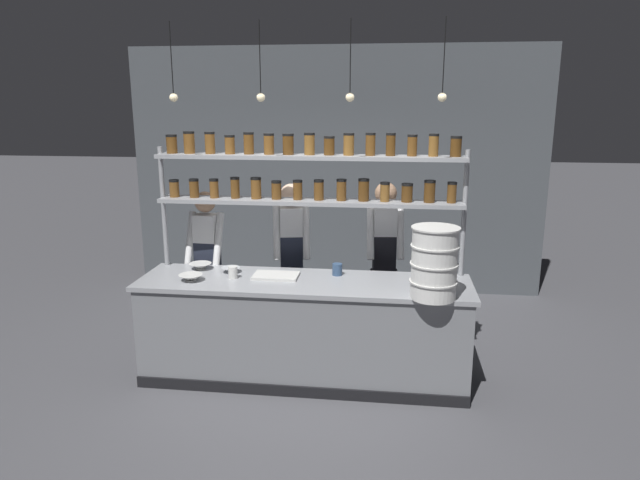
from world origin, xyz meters
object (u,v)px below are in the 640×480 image
Objects in this scene: spice_shelf_unit at (309,180)px; serving_cup_front at (337,269)px; chef_left at (208,260)px; prep_bowl_center_back at (231,270)px; container_stack at (434,263)px; cutting_board at (276,276)px; prep_bowl_near_left at (201,266)px; chef_center at (292,254)px; serving_cup_by_board at (233,272)px; prep_bowl_center_front at (191,278)px; chef_right at (384,254)px.

spice_shelf_unit is 26.36× the size of serving_cup_front.
chef_left is at bearing 167.92° from spice_shelf_unit.
prep_bowl_center_back is at bearing -177.71° from serving_cup_front.
cutting_board is (-1.35, 0.39, -0.28)m from container_stack.
prep_bowl_near_left is at bearing -78.56° from chef_left.
chef_center is 15.70× the size of serving_cup_front.
spice_shelf_unit is 13.48× the size of prep_bowl_near_left.
container_stack reaches higher than prep_bowl_center_back.
serving_cup_by_board is (-0.63, -0.34, -0.79)m from spice_shelf_unit.
cutting_board is 1.93× the size of prep_bowl_near_left.
prep_bowl_near_left is 0.36m from prep_bowl_center_front.
serving_cup_front is at bearing 14.73° from prep_bowl_center_front.
prep_bowl_center_back is (-0.47, -0.56, -0.02)m from chef_center.
cutting_board is 0.38m from serving_cup_by_board.
container_stack is at bearing -15.94° from cutting_board.
spice_shelf_unit is at bearing 5.96° from prep_bowl_near_left.
container_stack is at bearing -9.98° from serving_cup_by_board.
prep_bowl_near_left is 1.20× the size of prep_bowl_center_back.
chef_left is at bearing 96.07° from prep_bowl_center_front.
chef_left reaches higher than cutting_board.
spice_shelf_unit is 1.38m from container_stack.
chef_center is 15.47× the size of serving_cup_by_board.
chef_center is at bearing 32.57° from prep_bowl_near_left.
chef_right reaches higher than prep_bowl_center_front.
serving_cup_front is at bearing 2.29° from prep_bowl_center_back.
spice_shelf_unit is 0.91m from cutting_board.
cutting_board is 3.77× the size of serving_cup_front.
prep_bowl_center_front is at bearing -79.57° from chef_left.
container_stack is (1.32, -1.03, 0.25)m from chef_center.
prep_bowl_near_left is 1.93× the size of serving_cup_by_board.
spice_shelf_unit is at bearing -152.59° from chef_right.
chef_right is 1.79m from prep_bowl_near_left.
prep_bowl_center_front is 1.97× the size of serving_cup_front.
serving_cup_by_board is at bearing -68.17° from prep_bowl_center_back.
chef_center is at bearing 141.99° from container_stack.
chef_center reaches higher than container_stack.
chef_left reaches higher than container_stack.
container_stack is at bearing -30.64° from spice_shelf_unit.
spice_shelf_unit is 6.99× the size of cutting_board.
prep_bowl_near_left is (-2.10, 0.54, -0.26)m from container_stack.
spice_shelf_unit reaches higher than chef_left.
serving_cup_by_board is at bearing -130.40° from chef_center.
spice_shelf_unit is 1.14m from chef_right.
prep_bowl_near_left is (-0.78, -0.50, -0.01)m from chef_center.
chef_left is 14.84× the size of serving_cup_by_board.
chef_left is (-1.05, 0.22, -0.85)m from spice_shelf_unit.
chef_center is 9.66× the size of prep_bowl_center_back.
chef_right is at bearing 29.01° from prep_bowl_center_front.
serving_cup_front is (1.33, -0.36, 0.06)m from chef_left.
serving_cup_by_board is at bearing -166.91° from serving_cup_front.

